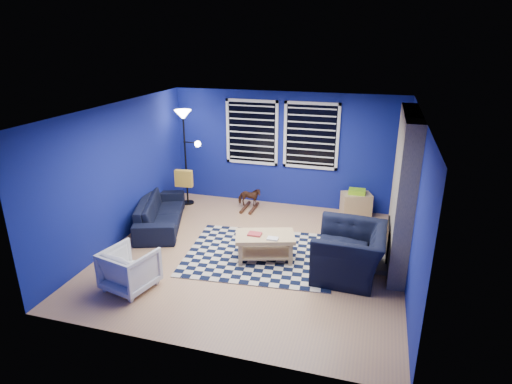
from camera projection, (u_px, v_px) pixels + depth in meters
The scene contains 18 objects.
floor at pixel (253, 254), 7.44m from camera, with size 5.00×5.00×0.00m, color tan.
ceiling at pixel (252, 110), 6.59m from camera, with size 5.00×5.00×0.00m, color white.
wall_back at pixel (285, 150), 9.27m from camera, with size 5.00×5.00×0.00m, color navy.
wall_left at pixel (119, 174), 7.67m from camera, with size 5.00×5.00×0.00m, color navy.
wall_right at pixel (413, 202), 6.36m from camera, with size 5.00×5.00×0.00m, color navy.
fireplace at pixel (402, 193), 6.87m from camera, with size 0.65×2.00×2.50m.
window_left at pixel (252, 132), 9.31m from camera, with size 1.17×0.06×1.42m.
window_right at pixel (311, 136), 8.97m from camera, with size 1.17×0.06×1.42m.
tv at pixel (406, 158), 8.13m from camera, with size 0.07×1.00×0.58m.
rug at pixel (260, 254), 7.42m from camera, with size 2.50×2.00×0.02m, color black.
sofa at pixel (161, 212), 8.47m from camera, with size 0.77×1.96×0.57m, color black.
armchair_big at pixel (349, 252), 6.69m from camera, with size 1.06×1.21×0.79m, color black.
armchair_bent at pixel (130, 269), 6.35m from camera, with size 0.68×0.70×0.64m, color gray.
rocking_horse at pixel (249, 197), 9.28m from camera, with size 0.50×0.23×0.42m, color #4D2E19.
coffee_table at pixel (265, 242), 7.15m from camera, with size 1.10×0.83×0.49m.
cabinet at pixel (356, 204), 8.97m from camera, with size 0.69×0.56×0.58m.
floor_lamp at pixel (185, 128), 9.11m from camera, with size 0.57×0.35×2.11m.
throw_pillow at pixel (184, 178), 9.01m from camera, with size 0.38×0.11×0.36m, color gold.
Camera 1 is at (1.90, -6.34, 3.57)m, focal length 30.00 mm.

